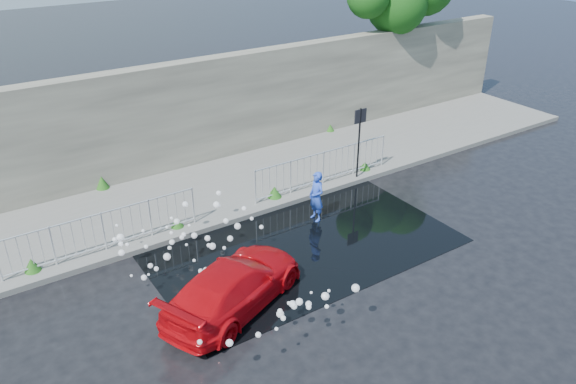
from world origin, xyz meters
TOP-DOWN VIEW (x-y plane):
  - ground at (0.00, 0.00)m, footprint 90.00×90.00m
  - pavement at (0.00, 5.00)m, footprint 30.00×4.00m
  - curb at (0.00, 3.00)m, footprint 30.00×0.25m
  - retaining_wall at (0.00, 7.20)m, footprint 30.00×0.60m
  - puddle at (0.50, 1.00)m, footprint 8.00×5.00m
  - sign_post at (4.20, 3.10)m, footprint 0.45×0.06m
  - railing_left at (-4.00, 3.35)m, footprint 5.05×0.05m
  - railing_right at (3.00, 3.35)m, footprint 5.05×0.05m
  - weeds at (-0.49, 4.59)m, footprint 12.17×3.93m
  - water_spray at (-2.08, 0.68)m, footprint 3.64×5.70m
  - red_car at (-2.23, -0.33)m, footprint 4.16×2.98m
  - person at (1.60, 1.80)m, footprint 0.36×0.55m

SIDE VIEW (x-z plane):
  - ground at x=0.00m, z-range 0.00..0.00m
  - puddle at x=0.50m, z-range 0.00..0.01m
  - pavement at x=0.00m, z-range 0.00..0.15m
  - curb at x=0.00m, z-range 0.00..0.16m
  - weeds at x=-0.49m, z-range 0.11..0.52m
  - red_car at x=-2.23m, z-range 0.00..1.12m
  - railing_left at x=-4.00m, z-range 0.19..1.29m
  - railing_right at x=3.00m, z-range 0.19..1.29m
  - person at x=1.60m, z-range 0.00..1.49m
  - water_spray at x=-2.08m, z-range 0.25..1.25m
  - sign_post at x=4.20m, z-range 0.47..2.97m
  - retaining_wall at x=0.00m, z-range 0.15..3.65m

